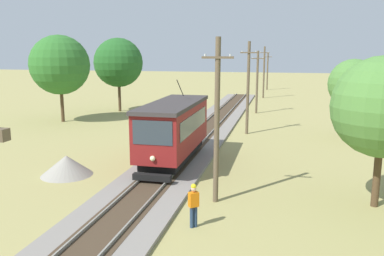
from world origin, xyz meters
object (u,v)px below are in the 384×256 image
(utility_pole_near_tram, at_px, (217,119))
(gravel_pile, at_px, (67,165))
(utility_pole_mid, at_px, (248,87))
(utility_pole_far, at_px, (257,81))
(utility_pole_horizon, at_px, (267,71))
(utility_pole_distant, at_px, (264,72))
(red_tram, at_px, (174,129))
(tree_right_near, at_px, (60,65))
(tree_left_near, at_px, (383,107))
(tree_right_far, at_px, (118,63))
(tree_left_far, at_px, (353,84))
(track_worker, at_px, (194,203))

(utility_pole_near_tram, xyz_separation_m, gravel_pile, (-8.74, 1.95, -3.24))
(utility_pole_mid, bearing_deg, utility_pole_far, 90.00)
(utility_pole_horizon, bearing_deg, gravel_pile, -99.37)
(utility_pole_distant, bearing_deg, red_tram, -95.41)
(utility_pole_near_tram, distance_m, tree_right_near, 25.18)
(tree_left_near, bearing_deg, utility_pole_near_tram, -172.78)
(utility_pole_mid, bearing_deg, gravel_pile, -122.38)
(utility_pole_far, height_order, tree_right_near, tree_right_near)
(tree_left_near, bearing_deg, utility_pole_distant, 99.66)
(tree_right_far, bearing_deg, tree_right_near, -109.15)
(gravel_pile, distance_m, tree_right_near, 18.75)
(utility_pole_near_tram, height_order, tree_right_far, tree_right_far)
(utility_pole_distant, distance_m, tree_right_near, 30.61)
(utility_pole_mid, distance_m, tree_right_far, 18.14)
(utility_pole_near_tram, distance_m, tree_left_near, 7.09)
(utility_pole_distant, xyz_separation_m, gravel_pile, (-8.74, -40.10, -3.27))
(tree_left_near, bearing_deg, tree_left_far, 85.83)
(red_tram, height_order, tree_left_near, tree_left_near)
(red_tram, bearing_deg, tree_left_near, -22.92)
(utility_pole_mid, distance_m, tree_right_near, 18.25)
(utility_pole_near_tram, distance_m, gravel_pile, 9.52)
(utility_pole_far, bearing_deg, track_worker, -90.72)
(tree_left_far, distance_m, tree_right_far, 25.48)
(tree_right_near, xyz_separation_m, tree_left_far, (26.16, -2.10, -1.18))
(red_tram, xyz_separation_m, utility_pole_near_tram, (3.48, -5.32, 1.61))
(utility_pole_near_tram, xyz_separation_m, utility_pole_mid, (0.00, 15.73, 0.09))
(utility_pole_mid, height_order, tree_right_near, tree_right_near)
(utility_pole_horizon, relative_size, tree_left_near, 0.99)
(utility_pole_distant, height_order, tree_left_near, utility_pole_distant)
(utility_pole_horizon, distance_m, gravel_pile, 53.77)
(utility_pole_mid, relative_size, utility_pole_horizon, 1.15)
(gravel_pile, distance_m, tree_right_far, 24.67)
(utility_pole_distant, bearing_deg, utility_pole_mid, -90.00)
(tree_right_near, bearing_deg, utility_pole_horizon, 64.24)
(utility_pole_distant, xyz_separation_m, tree_left_far, (8.06, -26.73, 0.49))
(track_worker, bearing_deg, tree_left_far, 116.37)
(red_tram, distance_m, utility_pole_mid, 11.10)
(track_worker, bearing_deg, gravel_pile, -159.70)
(utility_pole_mid, relative_size, utility_pole_far, 1.11)
(utility_pole_mid, height_order, tree_right_far, tree_right_far)
(utility_pole_mid, bearing_deg, utility_pole_horizon, 90.00)
(gravel_pile, height_order, tree_left_far, tree_left_far)
(red_tram, relative_size, tree_right_far, 1.03)
(utility_pole_distant, xyz_separation_m, utility_pole_horizon, (0.00, 12.88, -0.44))
(utility_pole_horizon, height_order, tree_right_far, tree_right_far)
(utility_pole_mid, distance_m, utility_pole_distant, 26.32)
(tree_left_near, bearing_deg, track_worker, -152.06)
(utility_pole_far, bearing_deg, utility_pole_horizon, 90.00)
(tree_left_near, distance_m, tree_right_far, 33.06)
(utility_pole_near_tram, height_order, utility_pole_distant, utility_pole_distant)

